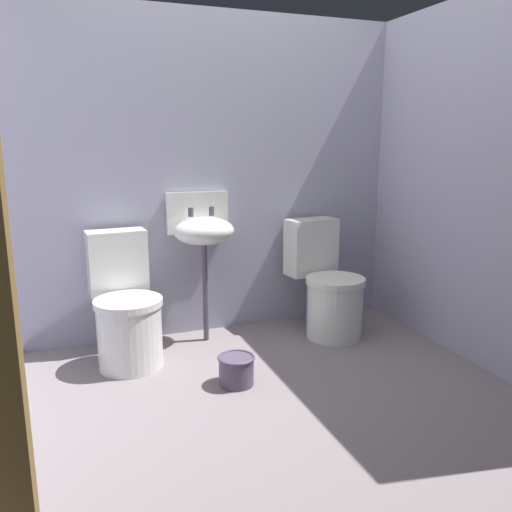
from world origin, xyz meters
name	(u,v)px	position (x,y,z in m)	size (l,w,h in m)	color
ground_plane	(273,400)	(0.00, 0.00, -0.04)	(2.98, 2.51, 0.08)	slate
wall_back	(213,177)	(0.00, 1.10, 1.08)	(2.98, 0.10, 2.15)	#9796AC
wall_right	(475,183)	(1.34, 0.10, 1.08)	(0.10, 2.31, 2.15)	#9C9BB3
toilet_left	(126,311)	(-0.68, 0.70, 0.32)	(0.43, 0.62, 0.78)	silver
toilet_right	(327,289)	(0.69, 0.70, 0.32)	(0.46, 0.64, 0.78)	silver
sink	(203,230)	(-0.14, 0.89, 0.75)	(0.42, 0.35, 0.99)	#4C4256
bucket	(236,369)	(-0.15, 0.17, 0.09)	(0.21, 0.21, 0.17)	#4C4256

